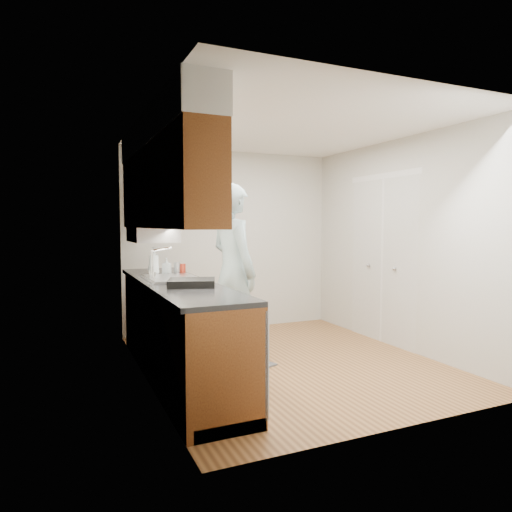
# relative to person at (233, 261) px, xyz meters

# --- Properties ---
(floor) EXTENTS (3.50, 3.50, 0.00)m
(floor) POSITION_rel_person_xyz_m (0.53, -0.26, -1.10)
(floor) COLOR #A4713E
(floor) RESTS_ON ground
(ceiling) EXTENTS (3.50, 3.50, 0.00)m
(ceiling) POSITION_rel_person_xyz_m (0.53, -0.26, 1.40)
(ceiling) COLOR white
(ceiling) RESTS_ON wall_left
(wall_left) EXTENTS (0.02, 3.50, 2.50)m
(wall_left) POSITION_rel_person_xyz_m (-0.97, -0.26, 0.15)
(wall_left) COLOR beige
(wall_left) RESTS_ON floor
(wall_right) EXTENTS (0.02, 3.50, 2.50)m
(wall_right) POSITION_rel_person_xyz_m (2.03, -0.26, 0.15)
(wall_right) COLOR beige
(wall_right) RESTS_ON floor
(wall_back) EXTENTS (3.00, 0.02, 2.50)m
(wall_back) POSITION_rel_person_xyz_m (0.53, 1.49, 0.15)
(wall_back) COLOR beige
(wall_back) RESTS_ON floor
(counter) EXTENTS (0.64, 2.80, 1.30)m
(counter) POSITION_rel_person_xyz_m (-0.67, -0.26, -0.61)
(counter) COLOR brown
(counter) RESTS_ON floor
(upper_cabinets) EXTENTS (0.47, 2.80, 1.21)m
(upper_cabinets) POSITION_rel_person_xyz_m (-0.80, -0.22, 0.85)
(upper_cabinets) COLOR brown
(upper_cabinets) RESTS_ON wall_left
(closet_door) EXTENTS (0.02, 1.22, 2.05)m
(closet_door) POSITION_rel_person_xyz_m (2.02, 0.04, -0.07)
(closet_door) COLOR white
(closet_door) RESTS_ON wall_right
(floor_mat) EXTENTS (0.75, 0.97, 0.02)m
(floor_mat) POSITION_rel_person_xyz_m (0.00, 0.00, -1.09)
(floor_mat) COLOR #5F5F61
(floor_mat) RESTS_ON floor
(person) EXTENTS (0.63, 0.84, 2.16)m
(person) POSITION_rel_person_xyz_m (0.00, 0.00, 0.00)
(person) COLOR #97B4B7
(person) RESTS_ON floor_mat
(soap_bottle_a) EXTENTS (0.14, 0.14, 0.30)m
(soap_bottle_a) POSITION_rel_person_xyz_m (-0.77, 0.37, -0.00)
(soap_bottle_a) COLOR silver
(soap_bottle_a) RESTS_ON counter
(soap_bottle_b) EXTENTS (0.11, 0.11, 0.18)m
(soap_bottle_b) POSITION_rel_person_xyz_m (-0.62, 0.45, -0.07)
(soap_bottle_b) COLOR silver
(soap_bottle_b) RESTS_ON counter
(soap_bottle_c) EXTENTS (0.15, 0.15, 0.16)m
(soap_bottle_c) POSITION_rel_person_xyz_m (-0.75, 0.53, -0.08)
(soap_bottle_c) COLOR silver
(soap_bottle_c) RESTS_ON counter
(soda_can) EXTENTS (0.06, 0.06, 0.11)m
(soda_can) POSITION_rel_person_xyz_m (-0.46, 0.36, -0.10)
(soda_can) COLOR red
(soda_can) RESTS_ON counter
(steel_can) EXTENTS (0.07, 0.07, 0.13)m
(steel_can) POSITION_rel_person_xyz_m (-0.52, 0.37, -0.09)
(steel_can) COLOR #A5A5AA
(steel_can) RESTS_ON counter
(dish_rack) EXTENTS (0.49, 0.45, 0.06)m
(dish_rack) POSITION_rel_person_xyz_m (-0.64, -0.66, -0.12)
(dish_rack) COLOR black
(dish_rack) RESTS_ON counter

